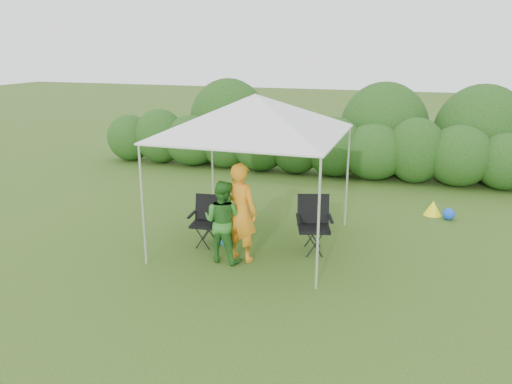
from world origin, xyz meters
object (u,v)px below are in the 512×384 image
(man, at_px, (240,212))
(cooler, at_px, (225,234))
(chair_right, at_px, (314,220))
(woman, at_px, (223,221))
(chair_left, at_px, (207,217))
(canopy, at_px, (255,115))

(man, height_order, cooler, man)
(cooler, bearing_deg, chair_right, -10.55)
(man, distance_m, cooler, 1.11)
(man, distance_m, woman, 0.34)
(chair_right, distance_m, man, 1.42)
(woman, bearing_deg, chair_right, -139.20)
(chair_left, relative_size, cooler, 2.04)
(cooler, bearing_deg, woman, -86.38)
(woman, distance_m, cooler, 1.01)
(canopy, bearing_deg, chair_left, -161.10)
(canopy, distance_m, chair_right, 2.19)
(woman, bearing_deg, canopy, -99.78)
(man, relative_size, woman, 1.20)
(chair_right, bearing_deg, man, -161.07)
(chair_right, bearing_deg, cooler, 168.97)
(chair_left, relative_size, woman, 0.64)
(man, bearing_deg, chair_left, -16.77)
(woman, bearing_deg, cooler, -63.64)
(man, bearing_deg, canopy, -76.68)
(canopy, distance_m, chair_left, 2.14)
(chair_right, bearing_deg, chair_left, 171.98)
(canopy, xyz_separation_m, chair_right, (1.13, 0.01, -1.88))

